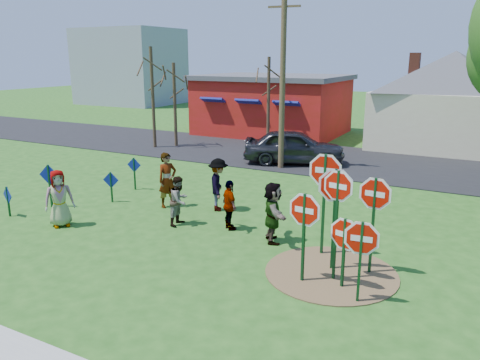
% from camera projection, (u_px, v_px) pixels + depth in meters
% --- Properties ---
extents(ground, '(120.00, 120.00, 0.00)m').
position_uv_depth(ground, '(197.00, 229.00, 14.23)').
color(ground, '#205017').
rests_on(ground, ground).
extents(road, '(120.00, 7.50, 0.04)m').
position_uv_depth(road, '(319.00, 158.00, 24.06)').
color(road, black).
rests_on(road, ground).
extents(dirt_patch, '(3.20, 3.20, 0.03)m').
position_uv_depth(dirt_patch, '(331.00, 273.00, 11.34)').
color(dirt_patch, brown).
rests_on(dirt_patch, ground).
extents(red_building, '(9.40, 7.69, 3.90)m').
position_uv_depth(red_building, '(273.00, 104.00, 31.59)').
color(red_building, maroon).
rests_on(red_building, ground).
extents(cream_house, '(9.40, 9.40, 6.50)m').
position_uv_depth(cream_house, '(451.00, 96.00, 26.39)').
color(cream_house, beige).
rests_on(cream_house, ground).
extents(distant_building, '(10.00, 8.00, 8.00)m').
position_uv_depth(distant_building, '(130.00, 67.00, 51.48)').
color(distant_building, '#8C939E').
rests_on(distant_building, ground).
extents(stop_sign_a, '(1.04, 0.14, 2.28)m').
position_uv_depth(stop_sign_a, '(304.00, 218.00, 10.56)').
color(stop_sign_a, '#103C1B').
rests_on(stop_sign_a, ground).
extents(stop_sign_b, '(1.17, 0.08, 2.87)m').
position_uv_depth(stop_sign_b, '(325.00, 179.00, 11.94)').
color(stop_sign_b, '#103C1B').
rests_on(stop_sign_b, ground).
extents(stop_sign_c, '(0.96, 0.18, 2.78)m').
position_uv_depth(stop_sign_c, '(337.00, 200.00, 10.53)').
color(stop_sign_c, '#103C1B').
rests_on(stop_sign_c, ground).
extents(stop_sign_d, '(1.05, 0.11, 2.53)m').
position_uv_depth(stop_sign_d, '(375.00, 202.00, 10.91)').
color(stop_sign_d, '#103C1B').
rests_on(stop_sign_d, ground).
extents(stop_sign_e, '(0.97, 0.29, 1.79)m').
position_uv_depth(stop_sign_e, '(345.00, 239.00, 10.37)').
color(stop_sign_e, '#103C1B').
rests_on(stop_sign_e, ground).
extents(stop_sign_f, '(1.00, 0.13, 1.96)m').
position_uv_depth(stop_sign_f, '(361.00, 243.00, 9.68)').
color(stop_sign_f, '#103C1B').
rests_on(stop_sign_f, ground).
extents(stop_sign_g, '(1.10, 0.26, 2.70)m').
position_uv_depth(stop_sign_g, '(335.00, 196.00, 11.10)').
color(stop_sign_g, '#103C1B').
rests_on(stop_sign_g, ground).
extents(blue_diamond_a, '(0.59, 0.16, 1.02)m').
position_uv_depth(blue_diamond_a, '(8.00, 198.00, 15.24)').
color(blue_diamond_a, '#103C1B').
rests_on(blue_diamond_a, ground).
extents(blue_diamond_b, '(0.71, 0.21, 1.53)m').
position_uv_depth(blue_diamond_b, '(49.00, 181.00, 16.10)').
color(blue_diamond_b, '#103C1B').
rests_on(blue_diamond_b, ground).
extents(blue_diamond_c, '(0.58, 0.18, 1.12)m').
position_uv_depth(blue_diamond_c, '(111.00, 184.00, 16.73)').
color(blue_diamond_c, '#103C1B').
rests_on(blue_diamond_c, ground).
extents(blue_diamond_d, '(0.59, 0.11, 1.30)m').
position_uv_depth(blue_diamond_d, '(134.00, 170.00, 18.28)').
color(blue_diamond_d, '#103C1B').
rests_on(blue_diamond_d, ground).
extents(person_a, '(0.96, 1.04, 1.78)m').
position_uv_depth(person_a, '(59.00, 198.00, 14.31)').
color(person_a, '#3D5382').
rests_on(person_a, ground).
extents(person_b, '(0.70, 0.83, 1.92)m').
position_uv_depth(person_b, '(167.00, 180.00, 16.15)').
color(person_b, '#2C7866').
rests_on(person_b, ground).
extents(person_c, '(0.61, 0.77, 1.55)m').
position_uv_depth(person_c, '(179.00, 201.00, 14.47)').
color(person_c, '#925C3E').
rests_on(person_c, ground).
extents(person_d, '(1.13, 1.34, 1.80)m').
position_uv_depth(person_d, '(218.00, 185.00, 15.78)').
color(person_d, '#2F3034').
rests_on(person_d, ground).
extents(person_e, '(0.94, 0.87, 1.54)m').
position_uv_depth(person_e, '(230.00, 205.00, 14.03)').
color(person_e, '#4B2956').
rests_on(person_e, ground).
extents(person_f, '(1.30, 1.65, 1.75)m').
position_uv_depth(person_f, '(273.00, 212.00, 13.07)').
color(person_f, '#245A34').
rests_on(person_f, ground).
extents(suv, '(5.20, 3.46, 1.65)m').
position_uv_depth(suv, '(294.00, 147.00, 22.67)').
color(suv, '#313036').
rests_on(suv, road).
extents(utility_pole, '(2.00, 0.34, 8.18)m').
position_uv_depth(utility_pole, '(283.00, 75.00, 20.88)').
color(utility_pole, '#4C3823').
rests_on(utility_pole, ground).
extents(bare_tree_west, '(1.80, 1.80, 5.63)m').
position_uv_depth(bare_tree_west, '(152.00, 83.00, 26.02)').
color(bare_tree_west, '#382819').
rests_on(bare_tree_west, ground).
extents(bare_tree_east, '(1.80, 1.80, 5.08)m').
position_uv_depth(bare_tree_east, '(269.00, 90.00, 26.32)').
color(bare_tree_east, '#382819').
rests_on(bare_tree_east, ground).
extents(bare_tree_mid, '(1.80, 1.80, 4.76)m').
position_uv_depth(bare_tree_mid, '(174.00, 93.00, 26.60)').
color(bare_tree_mid, '#382819').
rests_on(bare_tree_mid, ground).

